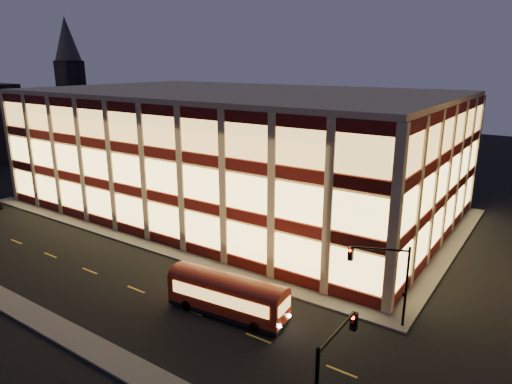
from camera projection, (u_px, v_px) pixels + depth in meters
The scene contains 11 objects.
ground at pixel (156, 253), 43.88m from camera, with size 200.00×200.00×0.00m, color black.
sidewalk_office_south at pixel (142, 243), 46.28m from camera, with size 54.00×2.00×0.15m, color #514F4C.
sidewalk_office_east at pixel (448, 249), 44.84m from camera, with size 2.00×30.00×0.15m, color #514F4C.
sidewalk_near at pixel (25, 311), 33.55m from camera, with size 100.00×2.00×0.15m, color #514F4C.
office_building at pixel (236, 149), 56.88m from camera, with size 50.45×30.45×14.50m.
bg_building_a at pixel (1, 128), 90.47m from camera, with size 18.00×28.00×10.00m, color #2D2621.
church_tower at pixel (73, 99), 111.16m from camera, with size 5.00×5.00×18.00m, color #2D2621.
church_spire at pixel (66, 39), 107.30m from camera, with size 6.00×6.00×10.00m, color #4C473F.
traffic_signal_far at pixel (386, 271), 30.86m from camera, with size 3.79×1.87×6.00m.
traffic_signal_near at pixel (331, 366), 21.22m from camera, with size 0.32×4.45×6.00m.
trolley_bus at pixel (227, 293), 32.89m from camera, with size 9.27×3.13×3.08m.
Camera 1 is at (30.88, -27.99, 17.79)m, focal length 32.00 mm.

